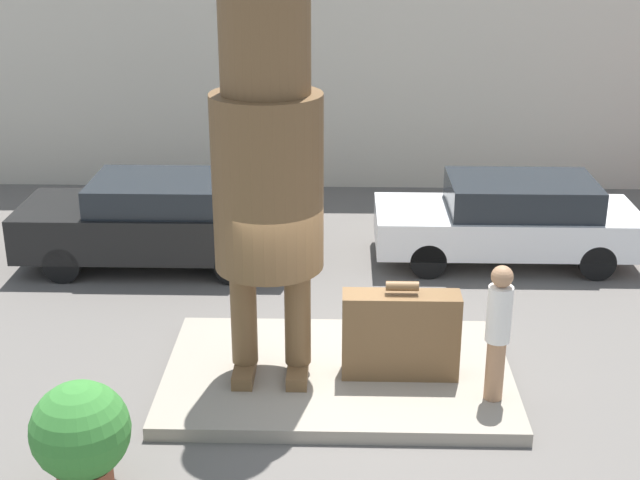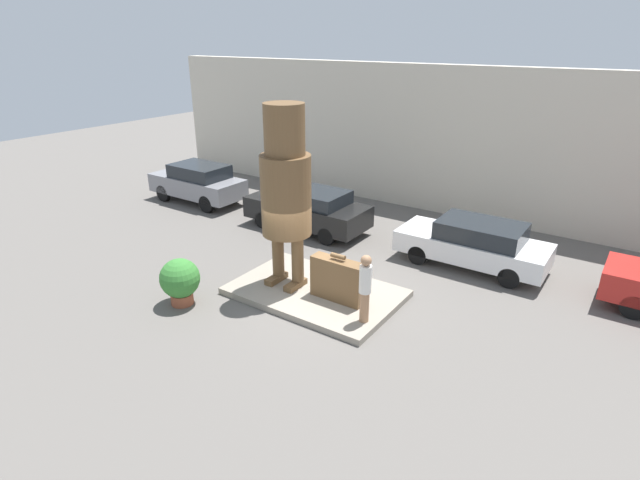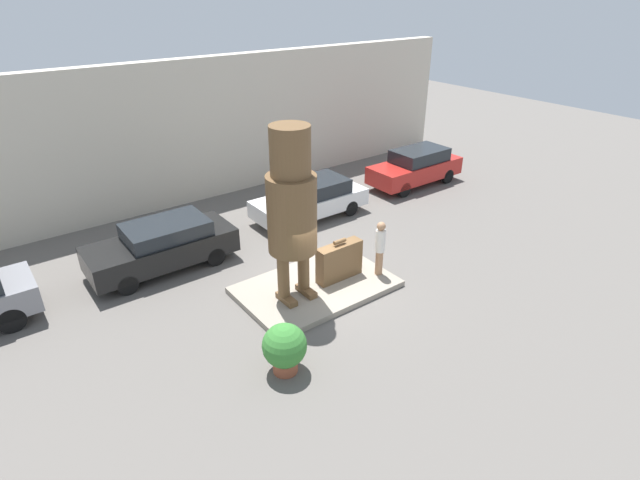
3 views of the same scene
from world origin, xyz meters
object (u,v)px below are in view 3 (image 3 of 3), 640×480
at_px(parked_car_white, 311,198).
at_px(parked_car_red, 416,167).
at_px(statue_figure, 292,203).
at_px(parked_car_black, 163,245).
at_px(giant_suitcase, 339,261).
at_px(tourist, 380,246).
at_px(planter_pot, 285,347).

relative_size(parked_car_white, parked_car_red, 1.01).
xyz_separation_m(statue_figure, parked_car_black, (-2.27, 4.13, -2.29)).
xyz_separation_m(statue_figure, giant_suitcase, (1.67, -0.00, -2.35)).
height_order(tourist, parked_car_white, tourist).
height_order(statue_figure, tourist, statue_figure).
height_order(giant_suitcase, planter_pot, giant_suitcase).
bearing_deg(statue_figure, tourist, -11.35).
distance_m(giant_suitcase, tourist, 1.33).
xyz_separation_m(parked_car_red, planter_pot, (-11.60, -6.80, -0.15)).
bearing_deg(parked_car_red, giant_suitcase, 29.02).
height_order(statue_figure, parked_car_red, statue_figure).
height_order(statue_figure, parked_car_black, statue_figure).
bearing_deg(statue_figure, parked_car_black, 118.87).
bearing_deg(parked_car_white, tourist, 78.37).
height_order(parked_car_black, planter_pot, parked_car_black).
bearing_deg(tourist, planter_pot, -159.32).
bearing_deg(planter_pot, statue_figure, 51.58).
relative_size(statue_figure, tourist, 2.81).
xyz_separation_m(tourist, parked_car_red, (6.94, 5.05, -0.30)).
bearing_deg(parked_car_red, planter_pot, 30.39).
distance_m(parked_car_black, parked_car_red, 12.04).
distance_m(statue_figure, parked_car_red, 10.97).
bearing_deg(statue_figure, parked_car_white, 49.20).
bearing_deg(tourist, parked_car_red, 36.00).
height_order(parked_car_red, planter_pot, parked_car_red).
bearing_deg(giant_suitcase, tourist, -26.29).
bearing_deg(giant_suitcase, parked_car_white, 64.04).
relative_size(giant_suitcase, parked_car_white, 0.33).
bearing_deg(giant_suitcase, planter_pot, -146.60).
bearing_deg(giant_suitcase, parked_car_black, 133.73).
relative_size(statue_figure, giant_suitcase, 3.32).
distance_m(statue_figure, giant_suitcase, 2.89).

